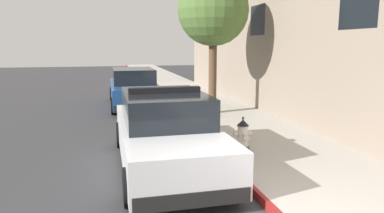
% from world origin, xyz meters
% --- Properties ---
extents(ground_plane, '(28.78, 60.00, 0.20)m').
position_xyz_m(ground_plane, '(-4.44, 10.00, -0.10)').
color(ground_plane, '#353538').
extents(sidewalk_pavement, '(3.12, 60.00, 0.16)m').
position_xyz_m(sidewalk_pavement, '(1.56, 10.00, 0.08)').
color(sidewalk_pavement, '#ADA89E').
rests_on(sidewalk_pavement, ground).
extents(curb_painted_edge, '(0.08, 60.00, 0.16)m').
position_xyz_m(curb_painted_edge, '(-0.04, 10.00, 0.08)').
color(curb_painted_edge, maroon).
rests_on(curb_painted_edge, ground).
extents(storefront_building, '(5.50, 19.73, 6.61)m').
position_xyz_m(storefront_building, '(5.76, 8.80, 3.32)').
color(storefront_building, gray).
rests_on(storefront_building, ground).
extents(police_cruiser, '(1.94, 4.84, 1.68)m').
position_xyz_m(police_cruiser, '(-1.24, 3.39, 0.74)').
color(police_cruiser, white).
rests_on(police_cruiser, ground).
extents(parked_car_silver_ahead, '(1.94, 4.84, 1.56)m').
position_xyz_m(parked_car_silver_ahead, '(-1.31, 11.14, 0.74)').
color(parked_car_silver_ahead, navy).
rests_on(parked_car_silver_ahead, ground).
extents(fire_hydrant, '(0.44, 0.40, 0.76)m').
position_xyz_m(fire_hydrant, '(0.60, 3.68, 0.51)').
color(fire_hydrant, '#4C4C51').
rests_on(fire_hydrant, sidewalk_pavement).
extents(street_tree, '(2.42, 2.42, 4.75)m').
position_xyz_m(street_tree, '(1.20, 8.12, 3.66)').
color(street_tree, brown).
rests_on(street_tree, sidewalk_pavement).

